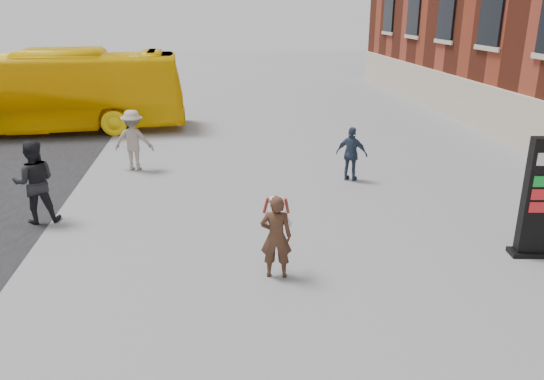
{
  "coord_description": "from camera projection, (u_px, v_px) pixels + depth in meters",
  "views": [
    {
      "loc": [
        -1.25,
        -8.0,
        4.7
      ],
      "look_at": [
        -0.12,
        1.62,
        1.33
      ],
      "focal_mm": 35.0,
      "sensor_mm": 36.0,
      "label": 1
    }
  ],
  "objects": [
    {
      "name": "ground",
      "position": [
        290.0,
        292.0,
        9.19
      ],
      "size": [
        100.0,
        100.0,
        0.0
      ],
      "primitive_type": "plane",
      "color": "#9E9EA3"
    },
    {
      "name": "info_pylon",
      "position": [
        538.0,
        198.0,
        10.18
      ],
      "size": [
        0.81,
        0.48,
        2.4
      ],
      "rotation": [
        0.0,
        0.0,
        -0.13
      ],
      "color": "black",
      "rests_on": "ground"
    },
    {
      "name": "woman",
      "position": [
        276.0,
        235.0,
        9.5
      ],
      "size": [
        0.65,
        0.6,
        1.57
      ],
      "rotation": [
        0.0,
        0.0,
        3.0
      ],
      "color": "#412B1C",
      "rests_on": "ground"
    },
    {
      "name": "bus",
      "position": [
        35.0,
        91.0,
        20.42
      ],
      "size": [
        11.47,
        3.23,
        3.16
      ],
      "primitive_type": "imported",
      "rotation": [
        0.0,
        0.0,
        1.62
      ],
      "color": "yellow",
      "rests_on": "road"
    },
    {
      "name": "pedestrian_a",
      "position": [
        35.0,
        182.0,
        11.9
      ],
      "size": [
        1.06,
        0.91,
        1.91
      ],
      "primitive_type": "imported",
      "rotation": [
        0.0,
        0.0,
        3.36
      ],
      "color": "black",
      "rests_on": "ground"
    },
    {
      "name": "pedestrian_b",
      "position": [
        133.0,
        140.0,
        15.81
      ],
      "size": [
        1.26,
        0.85,
        1.81
      ],
      "primitive_type": "imported",
      "rotation": [
        0.0,
        0.0,
        2.98
      ],
      "color": "gray",
      "rests_on": "ground"
    },
    {
      "name": "pedestrian_c",
      "position": [
        352.0,
        154.0,
        14.85
      ],
      "size": [
        0.96,
        0.79,
        1.54
      ],
      "primitive_type": "imported",
      "rotation": [
        0.0,
        0.0,
        2.59
      ],
      "color": "#2B3A4D",
      "rests_on": "ground"
    }
  ]
}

